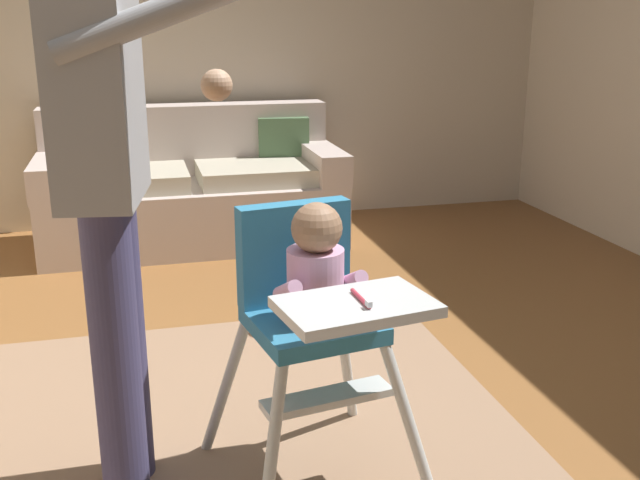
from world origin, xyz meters
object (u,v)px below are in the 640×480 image
Objects in this scene: toy_ball at (277,316)px; high_chair at (313,295)px; adult_standing at (107,177)px; couch at (193,191)px.

high_chair is at bearing -95.22° from toy_ball.
adult_standing is 1.53m from toy_ball.
adult_standing is (-0.44, -2.65, 0.66)m from couch.
toy_ball is (0.10, 1.13, -0.54)m from high_chair.
adult_standing is at bearing -108.47° from high_chair.
couch is 11.83× the size of toy_ball.
adult_standing reaches higher than high_chair.
high_chair is (0.13, -2.75, 0.29)m from couch.
adult_standing is at bearing -9.40° from couch.
couch is 1.09× the size of adult_standing.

